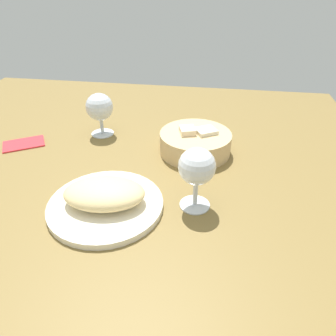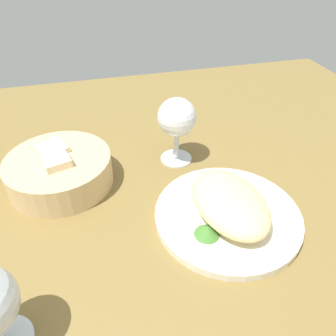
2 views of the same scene
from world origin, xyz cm
name	(u,v)px [view 1 (image 1 of 2)]	position (x,y,z in cm)	size (l,w,h in cm)	color
ground_plane	(102,180)	(0.00, 0.00, -1.00)	(140.00, 140.00, 2.00)	olive
plate	(106,205)	(4.70, -11.01, 0.70)	(23.96, 23.96, 1.40)	white
omelette	(104,193)	(4.70, -11.01, 3.75)	(16.71, 10.90, 4.71)	beige
lettuce_garnish	(97,184)	(1.21, -6.08, 2.29)	(3.95, 3.95, 1.78)	#437F30
bread_basket	(196,142)	(21.18, 15.44, 2.96)	(19.02, 19.02, 7.14)	#DAB880
wine_glass_near	(197,169)	(23.00, -7.40, 9.21)	(7.53, 7.53, 13.56)	silver
wine_glass_far	(100,108)	(-7.31, 22.03, 8.14)	(7.89, 7.89, 12.55)	silver
folded_napkin	(24,143)	(-27.28, 12.10, 0.40)	(11.00, 7.00, 0.80)	red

